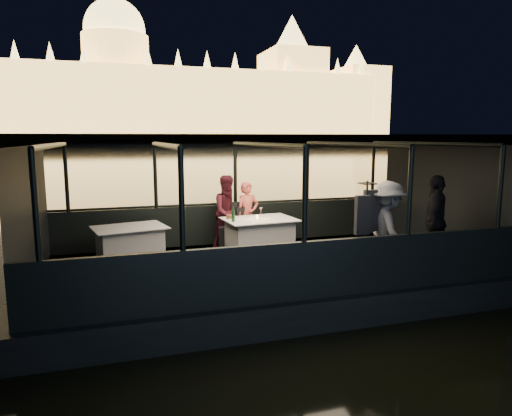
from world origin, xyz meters
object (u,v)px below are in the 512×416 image
object	(u,v)px
passenger_stripe	(387,229)
chair_port_right	(248,228)
coat_stand	(366,228)
wine_bottle	(233,214)
dining_table_central	(259,237)
dining_table_aft	(130,243)
person_woman_coral	(248,213)
chair_port_left	(230,228)
person_man_maroon	(229,215)
passenger_dark	(435,222)

from	to	relation	value
passenger_stripe	chair_port_right	bearing A→B (deg)	41.13
coat_stand	wine_bottle	world-z (taller)	coat_stand
dining_table_central	coat_stand	size ratio (longest dim) A/B	0.85
dining_table_aft	person_woman_coral	size ratio (longest dim) A/B	0.94
coat_stand	chair_port_left	bearing A→B (deg)	120.92
chair_port_left	passenger_stripe	bearing A→B (deg)	-37.79
dining_table_central	person_woman_coral	bearing A→B (deg)	89.96
dining_table_central	person_man_maroon	size ratio (longest dim) A/B	0.90
dining_table_central	wine_bottle	bearing A→B (deg)	-165.90
person_woman_coral	chair_port_right	bearing A→B (deg)	-113.37
coat_stand	passenger_stripe	size ratio (longest dim) A/B	1.01
chair_port_right	passenger_stripe	size ratio (longest dim) A/B	0.52
passenger_dark	dining_table_central	bearing A→B (deg)	-78.36
chair_port_left	coat_stand	world-z (taller)	coat_stand
passenger_dark	passenger_stripe	bearing A→B (deg)	-33.01
person_man_maroon	passenger_stripe	size ratio (longest dim) A/B	0.95
dining_table_aft	passenger_dark	bearing A→B (deg)	-19.64
person_man_maroon	chair_port_right	bearing A→B (deg)	-31.48
person_woman_coral	passenger_stripe	distance (m)	3.41
person_man_maroon	passenger_dark	world-z (taller)	passenger_dark
chair_port_right	person_woman_coral	distance (m)	0.38
chair_port_left	passenger_dark	xyz separation A→B (m)	(3.36, -2.54, 0.40)
dining_table_central	person_man_maroon	bearing A→B (deg)	120.34
chair_port_right	person_man_maroon	distance (m)	0.52
dining_table_central	chair_port_left	xyz separation A→B (m)	(-0.45, 0.75, 0.06)
chair_port_left	person_woman_coral	distance (m)	0.56
dining_table_aft	chair_port_left	bearing A→B (deg)	14.89
chair_port_right	person_man_maroon	xyz separation A→B (m)	(-0.39, 0.14, 0.30)
chair_port_right	wine_bottle	size ratio (longest dim) A/B	3.00
chair_port_right	coat_stand	world-z (taller)	coat_stand
dining_table_aft	passenger_stripe	size ratio (longest dim) A/B	0.80
coat_stand	person_woman_coral	world-z (taller)	coat_stand
dining_table_central	coat_stand	distance (m)	2.48
person_man_maroon	passenger_stripe	distance (m)	3.59
dining_table_central	wine_bottle	distance (m)	0.81
coat_stand	person_man_maroon	xyz separation A→B (m)	(-1.71, 2.87, -0.15)
coat_stand	person_woman_coral	distance (m)	3.22
dining_table_aft	person_woman_coral	xyz separation A→B (m)	(2.60, 0.70, 0.36)
passenger_stripe	person_man_maroon	bearing A→B (deg)	45.22
dining_table_central	person_woman_coral	xyz separation A→B (m)	(0.00, 0.88, 0.36)
dining_table_central	dining_table_aft	distance (m)	2.60
chair_port_left	person_man_maroon	size ratio (longest dim) A/B	0.62
coat_stand	person_man_maroon	world-z (taller)	coat_stand
person_woman_coral	wine_bottle	bearing A→B (deg)	-127.19
coat_stand	chair_port_right	bearing A→B (deg)	115.71
person_woman_coral	passenger_dark	xyz separation A→B (m)	(2.91, -2.66, 0.10)
chair_port_left	passenger_stripe	distance (m)	3.57
person_woman_coral	chair_port_left	bearing A→B (deg)	-170.93
dining_table_aft	coat_stand	bearing A→B (deg)	-30.47
chair_port_left	person_woman_coral	bearing A→B (deg)	31.36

